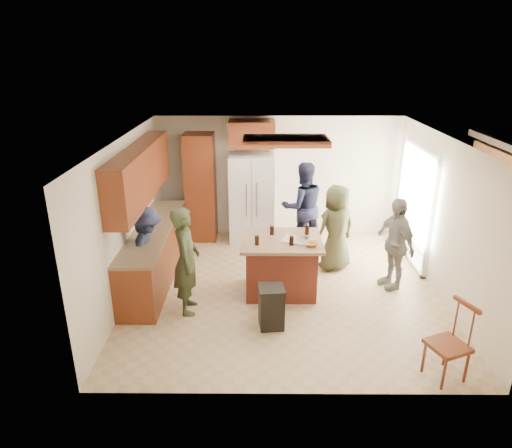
{
  "coord_description": "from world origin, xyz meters",
  "views": [
    {
      "loc": [
        -0.41,
        -6.74,
        3.76
      ],
      "look_at": [
        -0.45,
        0.01,
        1.15
      ],
      "focal_mm": 32.0,
      "sensor_mm": 36.0,
      "label": 1
    }
  ],
  "objects_px": {
    "person_side_right": "(395,243)",
    "trash_bin": "(271,307)",
    "person_front_left": "(186,261)",
    "kitchen_island": "(281,265)",
    "spindle_chair": "(449,345)",
    "person_counter": "(148,252)",
    "person_behind_left": "(303,207)",
    "refrigerator": "(252,198)",
    "person_behind_right": "(336,228)"
  },
  "relations": [
    {
      "from": "person_side_right",
      "to": "person_counter",
      "type": "relative_size",
      "value": 1.06
    },
    {
      "from": "kitchen_island",
      "to": "spindle_chair",
      "type": "distance_m",
      "value": 2.84
    },
    {
      "from": "person_behind_left",
      "to": "refrigerator",
      "type": "bearing_deg",
      "value": -38.57
    },
    {
      "from": "person_behind_left",
      "to": "spindle_chair",
      "type": "relative_size",
      "value": 1.78
    },
    {
      "from": "person_counter",
      "to": "refrigerator",
      "type": "distance_m",
      "value": 2.79
    },
    {
      "from": "kitchen_island",
      "to": "spindle_chair",
      "type": "height_order",
      "value": "spindle_chair"
    },
    {
      "from": "person_counter",
      "to": "kitchen_island",
      "type": "bearing_deg",
      "value": -90.03
    },
    {
      "from": "spindle_chair",
      "to": "refrigerator",
      "type": "bearing_deg",
      "value": 119.31
    },
    {
      "from": "person_front_left",
      "to": "person_behind_right",
      "type": "bearing_deg",
      "value": -63.74
    },
    {
      "from": "person_side_right",
      "to": "trash_bin",
      "type": "bearing_deg",
      "value": -78.01
    },
    {
      "from": "kitchen_island",
      "to": "trash_bin",
      "type": "xyz_separation_m",
      "value": [
        -0.17,
        -1.02,
        -0.16
      ]
    },
    {
      "from": "person_front_left",
      "to": "spindle_chair",
      "type": "xyz_separation_m",
      "value": [
        3.34,
        -1.51,
        -0.38
      ]
    },
    {
      "from": "kitchen_island",
      "to": "person_behind_right",
      "type": "bearing_deg",
      "value": 40.59
    },
    {
      "from": "spindle_chair",
      "to": "person_front_left",
      "type": "bearing_deg",
      "value": 155.73
    },
    {
      "from": "trash_bin",
      "to": "person_front_left",
      "type": "bearing_deg",
      "value": 160.92
    },
    {
      "from": "person_front_left",
      "to": "kitchen_island",
      "type": "relative_size",
      "value": 1.3
    },
    {
      "from": "person_side_right",
      "to": "person_counter",
      "type": "height_order",
      "value": "person_side_right"
    },
    {
      "from": "refrigerator",
      "to": "trash_bin",
      "type": "height_order",
      "value": "refrigerator"
    },
    {
      "from": "person_front_left",
      "to": "spindle_chair",
      "type": "relative_size",
      "value": 1.67
    },
    {
      "from": "person_side_right",
      "to": "kitchen_island",
      "type": "bearing_deg",
      "value": -102.68
    },
    {
      "from": "person_behind_right",
      "to": "person_counter",
      "type": "bearing_deg",
      "value": -12.22
    },
    {
      "from": "person_front_left",
      "to": "trash_bin",
      "type": "distance_m",
      "value": 1.42
    },
    {
      "from": "spindle_chair",
      "to": "person_behind_left",
      "type": "bearing_deg",
      "value": 110.45
    },
    {
      "from": "person_counter",
      "to": "trash_bin",
      "type": "xyz_separation_m",
      "value": [
        1.94,
        -0.96,
        -0.41
      ]
    },
    {
      "from": "person_front_left",
      "to": "person_behind_right",
      "type": "xyz_separation_m",
      "value": [
        2.44,
        1.45,
        -0.05
      ]
    },
    {
      "from": "person_counter",
      "to": "person_front_left",
      "type": "bearing_deg",
      "value": -128.94
    },
    {
      "from": "person_behind_right",
      "to": "refrigerator",
      "type": "distance_m",
      "value": 2.02
    },
    {
      "from": "person_front_left",
      "to": "person_counter",
      "type": "bearing_deg",
      "value": 47.96
    },
    {
      "from": "refrigerator",
      "to": "trash_bin",
      "type": "xyz_separation_m",
      "value": [
        0.32,
        -3.23,
        -0.58
      ]
    },
    {
      "from": "person_front_left",
      "to": "spindle_chair",
      "type": "distance_m",
      "value": 3.68
    },
    {
      "from": "person_counter",
      "to": "kitchen_island",
      "type": "xyz_separation_m",
      "value": [
        2.12,
        0.05,
        -0.26
      ]
    },
    {
      "from": "person_side_right",
      "to": "refrigerator",
      "type": "relative_size",
      "value": 0.87
    },
    {
      "from": "person_side_right",
      "to": "person_front_left",
      "type": "bearing_deg",
      "value": -95.33
    },
    {
      "from": "person_side_right",
      "to": "person_counter",
      "type": "xyz_separation_m",
      "value": [
        -3.99,
        -0.25,
        -0.05
      ]
    },
    {
      "from": "trash_bin",
      "to": "spindle_chair",
      "type": "bearing_deg",
      "value": -27.19
    },
    {
      "from": "person_behind_left",
      "to": "person_behind_right",
      "type": "height_order",
      "value": "person_behind_left"
    },
    {
      "from": "person_behind_left",
      "to": "trash_bin",
      "type": "bearing_deg",
      "value": 63.96
    },
    {
      "from": "spindle_chair",
      "to": "kitchen_island",
      "type": "bearing_deg",
      "value": 132.52
    },
    {
      "from": "person_counter",
      "to": "kitchen_island",
      "type": "height_order",
      "value": "person_counter"
    },
    {
      "from": "spindle_chair",
      "to": "person_counter",
      "type": "bearing_deg",
      "value": 153.19
    },
    {
      "from": "person_counter",
      "to": "trash_bin",
      "type": "distance_m",
      "value": 2.21
    },
    {
      "from": "person_behind_right",
      "to": "person_side_right",
      "type": "height_order",
      "value": "person_behind_right"
    },
    {
      "from": "person_behind_left",
      "to": "person_side_right",
      "type": "xyz_separation_m",
      "value": [
        1.38,
        -1.52,
        -0.1
      ]
    },
    {
      "from": "person_behind_left",
      "to": "trash_bin",
      "type": "relative_size",
      "value": 2.81
    },
    {
      "from": "person_behind_left",
      "to": "person_side_right",
      "type": "height_order",
      "value": "person_behind_left"
    },
    {
      "from": "person_behind_right",
      "to": "spindle_chair",
      "type": "distance_m",
      "value": 3.11
    },
    {
      "from": "person_front_left",
      "to": "kitchen_island",
      "type": "height_order",
      "value": "person_front_left"
    },
    {
      "from": "kitchen_island",
      "to": "person_behind_left",
      "type": "bearing_deg",
      "value": 73.91
    },
    {
      "from": "refrigerator",
      "to": "person_counter",
      "type": "bearing_deg",
      "value": -125.6
    },
    {
      "from": "person_side_right",
      "to": "spindle_chair",
      "type": "distance_m",
      "value": 2.31
    }
  ]
}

